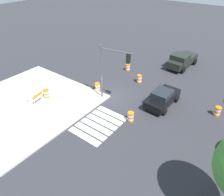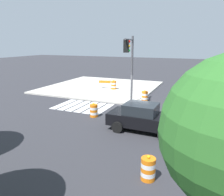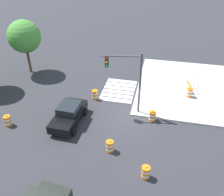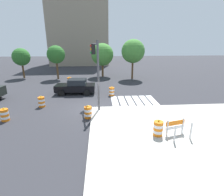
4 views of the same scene
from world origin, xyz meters
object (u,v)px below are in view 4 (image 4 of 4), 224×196
traffic_barrel_near_corner (69,81)px  street_tree_streetside_mid (133,51)px  traffic_barrel_median_near (42,102)px  construction_barricade (177,127)px  street_tree_corner_lot (21,57)px  traffic_barrel_on_sidewalk (158,128)px  street_tree_streetside_far (102,55)px  sports_car (76,86)px  street_tree_streetside_near (56,55)px  traffic_barrel_far_curb (5,115)px  traffic_barrel_crosswalk_end (88,112)px  traffic_barrel_median_far (112,92)px  traffic_light_pole (96,62)px

traffic_barrel_near_corner → street_tree_streetside_mid: (9.26, 2.91, 3.73)m
traffic_barrel_median_near → construction_barricade: 11.38m
street_tree_corner_lot → traffic_barrel_on_sidewalk: bearing=-51.5°
street_tree_streetside_far → traffic_barrel_on_sidewalk: bearing=-81.8°
traffic_barrel_median_near → street_tree_streetside_mid: 16.06m
construction_barricade → sports_car: bearing=125.5°
traffic_barrel_median_near → street_tree_streetside_near: (-1.31, 12.53, 3.24)m
sports_car → construction_barricade: (7.16, -10.04, -0.09)m
traffic_barrel_median_near → street_tree_streetside_far: bearing=67.8°
street_tree_streetside_far → traffic_barrel_near_corner: bearing=-132.2°
traffic_barrel_far_curb → street_tree_streetside_far: size_ratio=0.19×
traffic_barrel_crosswalk_end → traffic_barrel_median_far: size_ratio=1.00×
traffic_light_pole → street_tree_streetside_mid: (5.40, 12.01, 0.28)m
traffic_barrel_on_sidewalk → construction_barricade: size_ratio=0.74×
traffic_barrel_median_far → street_tree_streetside_mid: 10.30m
traffic_barrel_median_near → traffic_barrel_far_curb: bearing=-122.8°
construction_barricade → traffic_barrel_median_far: bearing=109.9°
traffic_barrel_crosswalk_end → street_tree_streetside_far: street_tree_streetside_far is taller
traffic_light_pole → street_tree_streetside_far: (0.82, 14.25, -0.34)m
traffic_barrel_median_far → traffic_barrel_far_curb: size_ratio=1.00×
traffic_barrel_near_corner → traffic_barrel_crosswalk_end: bearing=-74.4°
traffic_barrel_crosswalk_end → traffic_barrel_median_near: bearing=147.6°
traffic_barrel_near_corner → traffic_barrel_far_curb: 11.93m
sports_car → street_tree_streetside_far: (3.20, 9.93, 2.76)m
street_tree_streetside_near → street_tree_streetside_mid: size_ratio=0.85×
traffic_light_pole → street_tree_corner_lot: (-11.81, 13.91, -0.62)m
street_tree_streetside_mid → street_tree_streetside_far: bearing=153.9°
traffic_barrel_median_near → traffic_barrel_far_curb: (-1.78, -2.76, 0.00)m
traffic_barrel_median_far → traffic_barrel_far_curb: same height
traffic_light_pole → street_tree_streetside_mid: street_tree_streetside_mid is taller
traffic_barrel_far_curb → traffic_barrel_on_sidewalk: size_ratio=1.00×
traffic_barrel_median_near → traffic_light_pole: size_ratio=0.19×
traffic_barrel_crosswalk_end → traffic_barrel_far_curb: 6.03m
construction_barricade → street_tree_corner_lot: 25.83m
sports_car → traffic_light_pole: bearing=-61.2°
construction_barricade → street_tree_streetside_far: bearing=101.2°
traffic_barrel_median_near → street_tree_streetside_near: bearing=96.0°
traffic_barrel_median_near → traffic_barrel_on_sidewalk: traffic_barrel_on_sidewalk is taller
traffic_barrel_median_near → construction_barricade: (9.68, -5.98, 0.27)m
traffic_barrel_near_corner → traffic_barrel_on_sidewalk: 16.53m
traffic_barrel_on_sidewalk → street_tree_streetside_near: bearing=118.3°
traffic_barrel_near_corner → traffic_barrel_median_far: (5.41, -5.89, 0.00)m
traffic_light_pole → traffic_barrel_on_sidewalk: bearing=-56.6°
traffic_barrel_median_far → construction_barricade: 9.50m
traffic_barrel_on_sidewalk → street_tree_streetside_mid: size_ratio=0.17×
traffic_barrel_crosswalk_end → street_tree_streetside_near: (-5.56, 15.23, 3.24)m
construction_barricade → traffic_light_pole: 8.11m
sports_car → street_tree_streetside_far: street_tree_streetside_far is taller
traffic_barrel_median_far → street_tree_streetside_mid: bearing=66.4°
sports_car → traffic_barrel_median_near: (-2.52, -4.06, -0.36)m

